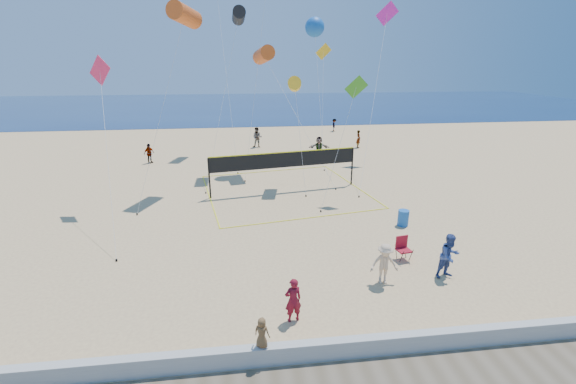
{
  "coord_description": "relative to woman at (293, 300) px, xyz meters",
  "views": [
    {
      "loc": [
        -1.6,
        -11.65,
        8.1
      ],
      "look_at": [
        0.1,
        2.0,
        3.35
      ],
      "focal_mm": 24.0,
      "sensor_mm": 36.0,
      "label": 1
    }
  ],
  "objects": [
    {
      "name": "kite_3",
      "position": [
        -8.58,
        11.44,
        6.31
      ],
      "size": [
        2.52,
        7.57,
        8.34
      ],
      "rotation": [
        0.0,
        0.0,
        -0.39
      ],
      "color": "#E9295B",
      "rests_on": "ground"
    },
    {
      "name": "bystander_b",
      "position": [
        3.72,
        1.8,
        0.04
      ],
      "size": [
        1.1,
        0.7,
        1.63
      ],
      "primitive_type": "imported",
      "rotation": [
        0.0,
        0.0,
        -0.09
      ],
      "color": "#D2B08C",
      "rests_on": "ground"
    },
    {
      "name": "kite_7",
      "position": [
        4.98,
        23.46,
        9.84
      ],
      "size": [
        1.98,
        7.05,
        11.41
      ],
      "rotation": [
        0.0,
        0.0,
        0.29
      ],
      "color": "#1556B3",
      "rests_on": "ground"
    },
    {
      "name": "volleyball_net",
      "position": [
        1.24,
        13.08,
        1.02
      ],
      "size": [
        11.19,
        11.07,
        2.6
      ],
      "rotation": [
        0.0,
        0.0,
        0.17
      ],
      "color": "black",
      "rests_on": "ground"
    },
    {
      "name": "kite_5",
      "position": [
        10.03,
        20.68,
        10.02
      ],
      "size": [
        5.59,
        10.2,
        12.4
      ],
      "rotation": [
        0.0,
        0.0,
        0.12
      ],
      "color": "#DB20B0",
      "rests_on": "ground"
    },
    {
      "name": "far_person_1",
      "position": [
        5.14,
        21.21,
        0.18
      ],
      "size": [
        1.83,
        0.81,
        1.91
      ],
      "primitive_type": "imported",
      "rotation": [
        0.0,
        0.0,
        -0.14
      ],
      "color": "gray",
      "rests_on": "ground"
    },
    {
      "name": "far_person_2",
      "position": [
        9.8,
        25.09,
        0.06
      ],
      "size": [
        0.4,
        0.61,
        1.68
      ],
      "primitive_type": "imported",
      "rotation": [
        0.0,
        0.0,
        1.57
      ],
      "color": "gray",
      "rests_on": "ground"
    },
    {
      "name": "ground",
      "position": [
        0.13,
        1.21,
        -0.78
      ],
      "size": [
        120.0,
        120.0,
        0.0
      ],
      "primitive_type": "plane",
      "color": "#D7B779",
      "rests_on": "ground"
    },
    {
      "name": "kite_4",
      "position": [
        5.01,
        11.32,
        5.37
      ],
      "size": [
        3.04,
        2.49,
        7.27
      ],
      "rotation": [
        0.0,
        0.0,
        -0.04
      ],
      "color": "#3C9422",
      "rests_on": "ground"
    },
    {
      "name": "far_person_0",
      "position": [
        -8.96,
        21.51,
        0.03
      ],
      "size": [
        0.93,
        0.96,
        1.61
      ],
      "primitive_type": "imported",
      "rotation": [
        0.0,
        0.0,
        0.82
      ],
      "color": "gray",
      "rests_on": "ground"
    },
    {
      "name": "kite_9",
      "position": [
        6.26,
        25.67,
        7.4
      ],
      "size": [
        1.89,
        5.92,
        9.52
      ],
      "rotation": [
        0.0,
        0.0,
        0.24
      ],
      "color": "yellow",
      "rests_on": "ground"
    },
    {
      "name": "kite_2",
      "position": [
        2.04,
        14.35,
        5.84
      ],
      "size": [
        1.11,
        3.62,
        7.17
      ],
      "rotation": [
        0.0,
        0.0,
        -0.15
      ],
      "color": "yellow",
      "rests_on": "ground"
    },
    {
      "name": "camp_chair",
      "position": [
        5.18,
        3.49,
        -0.2
      ],
      "size": [
        0.63,
        0.75,
        1.14
      ],
      "rotation": [
        0.0,
        0.0,
        0.17
      ],
      "color": "maroon",
      "rests_on": "ground"
    },
    {
      "name": "seawall",
      "position": [
        0.13,
        -1.79,
        -0.48
      ],
      "size": [
        32.0,
        0.3,
        0.6
      ],
      "primitive_type": "cube",
      "color": "#BCBBB7",
      "rests_on": "ground"
    },
    {
      "name": "kite_1",
      "position": [
        -1.26,
        18.66,
        10.15
      ],
      "size": [
        3.07,
        6.59,
        11.52
      ],
      "rotation": [
        0.0,
        0.0,
        0.04
      ],
      "color": "black",
      "rests_on": "ground"
    },
    {
      "name": "bystander_a",
      "position": [
        6.36,
        1.91,
        0.13
      ],
      "size": [
        1.02,
        0.87,
        1.81
      ],
      "primitive_type": "imported",
      "rotation": [
        0.0,
        0.0,
        0.23
      ],
      "color": "#344783",
      "rests_on": "ground"
    },
    {
      "name": "trash_barrel",
      "position": [
        6.64,
        6.86,
        -0.36
      ],
      "size": [
        0.64,
        0.64,
        0.83
      ],
      "primitive_type": "cylinder",
      "rotation": [
        0.0,
        0.0,
        0.17
      ],
      "color": "#1B5BB0",
      "rests_on": "ground"
    },
    {
      "name": "far_person_3",
      "position": [
        0.14,
        26.41,
        0.19
      ],
      "size": [
        1.1,
        0.96,
        1.93
      ],
      "primitive_type": "imported",
      "rotation": [
        0.0,
        0.0,
        -0.27
      ],
      "color": "gray",
      "rests_on": "ground"
    },
    {
      "name": "kite_0",
      "position": [
        -4.4,
        14.57,
        9.75
      ],
      "size": [
        3.87,
        6.0,
        11.23
      ],
      "rotation": [
        0.0,
        0.0,
        -0.36
      ],
      "color": "#C95019",
      "rests_on": "ground"
    },
    {
      "name": "woman",
      "position": [
        0.0,
        0.0,
        0.0
      ],
      "size": [
        0.64,
        0.49,
        1.56
      ],
      "primitive_type": "imported",
      "rotation": [
        0.0,
        0.0,
        3.36
      ],
      "color": "maroon",
      "rests_on": "ground"
    },
    {
      "name": "ocean",
      "position": [
        0.13,
        63.21,
        -0.76
      ],
      "size": [
        140.0,
        50.0,
        0.03
      ],
      "primitive_type": "cube",
      "color": "navy",
      "rests_on": "ground"
    },
    {
      "name": "far_person_4",
      "position": [
        9.61,
        34.13,
        -0.04
      ],
      "size": [
        0.73,
        1.04,
        1.47
      ],
      "primitive_type": "imported",
      "rotation": [
        0.0,
        0.0,
        1.36
      ],
      "color": "gray",
      "rests_on": "ground"
    },
    {
      "name": "kite_10",
      "position": [
        0.38,
        18.2,
        7.61
      ],
      "size": [
        5.02,
        6.65,
        9.06
      ],
      "rotation": [
        0.0,
        0.0,
        0.2
      ],
      "color": "#C95019",
      "rests_on": "ground"
    },
    {
      "name": "toddler",
      "position": [
        -1.1,
        -1.77,
        0.27
      ],
      "size": [
        0.52,
        0.45,
        0.9
      ],
      "primitive_type": "imported",
      "rotation": [
        0.0,
        0.0,
        2.7
      ],
      "color": "brown",
      "rests_on": "seawall"
    }
  ]
}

